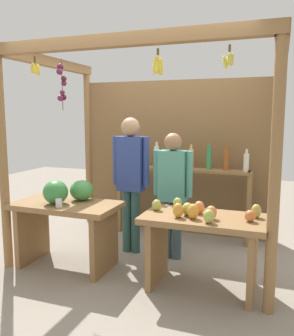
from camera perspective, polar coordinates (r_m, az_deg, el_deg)
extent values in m
plane|color=gray|center=(4.68, 0.83, -13.29)|extent=(12.00, 12.00, 0.00)
cylinder|color=olive|center=(4.30, -21.89, 1.21)|extent=(0.10, 0.10, 2.47)
cylinder|color=olive|center=(3.19, 19.66, -0.94)|extent=(0.10, 0.10, 2.47)
cylinder|color=olive|center=(5.83, -9.30, 3.43)|extent=(0.10, 0.10, 2.47)
cylinder|color=olive|center=(5.08, 19.98, 2.32)|extent=(0.10, 0.10, 2.47)
cube|color=olive|center=(3.54, -4.54, 19.55)|extent=(2.95, 0.12, 0.12)
cube|color=olive|center=(5.06, -15.15, 15.89)|extent=(0.12, 2.00, 0.12)
cube|color=olive|center=(4.16, 20.69, 17.36)|extent=(0.12, 2.00, 0.12)
cube|color=brown|center=(5.31, 4.35, 1.70)|extent=(2.85, 0.04, 2.23)
cylinder|color=brown|center=(4.09, -17.36, 16.11)|extent=(0.02, 0.02, 0.06)
ellipsoid|color=yellow|center=(4.06, -16.91, 14.61)|extent=(0.04, 0.07, 0.12)
ellipsoid|color=yellow|center=(4.09, -16.89, 14.71)|extent=(0.06, 0.05, 0.12)
ellipsoid|color=yellow|center=(4.11, -17.28, 14.84)|extent=(0.07, 0.06, 0.12)
ellipsoid|color=yellow|center=(4.10, -17.71, 14.84)|extent=(0.04, 0.06, 0.12)
ellipsoid|color=yellow|center=(4.07, -17.55, 14.80)|extent=(0.08, 0.05, 0.12)
ellipsoid|color=yellow|center=(4.04, -17.35, 14.80)|extent=(0.07, 0.05, 0.12)
cylinder|color=brown|center=(3.37, 12.98, 18.03)|extent=(0.02, 0.02, 0.06)
ellipsoid|color=#D1CC4C|center=(3.35, 13.28, 16.43)|extent=(0.04, 0.06, 0.12)
ellipsoid|color=#D1CC4C|center=(3.40, 13.24, 16.47)|extent=(0.06, 0.04, 0.12)
ellipsoid|color=#D1CC4C|center=(3.37, 12.51, 15.96)|extent=(0.05, 0.05, 0.12)
ellipsoid|color=#D1CC4C|center=(3.33, 12.22, 16.20)|extent=(0.06, 0.06, 0.12)
ellipsoid|color=#D1CC4C|center=(3.33, 13.00, 16.40)|extent=(0.06, 0.04, 0.12)
cylinder|color=brown|center=(3.47, 1.75, 17.95)|extent=(0.02, 0.02, 0.06)
ellipsoid|color=yellow|center=(3.44, 2.23, 15.66)|extent=(0.05, 0.10, 0.15)
ellipsoid|color=yellow|center=(3.46, 2.16, 15.71)|extent=(0.08, 0.08, 0.16)
ellipsoid|color=yellow|center=(3.48, 1.92, 15.95)|extent=(0.08, 0.04, 0.15)
ellipsoid|color=yellow|center=(3.49, 1.42, 15.76)|extent=(0.06, 0.06, 0.16)
ellipsoid|color=yellow|center=(3.47, 1.27, 16.20)|extent=(0.04, 0.09, 0.15)
ellipsoid|color=yellow|center=(3.44, 1.35, 15.93)|extent=(0.06, 0.06, 0.16)
ellipsoid|color=yellow|center=(3.42, 1.52, 16.14)|extent=(0.06, 0.04, 0.15)
ellipsoid|color=yellow|center=(3.43, 1.92, 16.08)|extent=(0.05, 0.05, 0.15)
cylinder|color=#4C422D|center=(4.16, -13.31, 12.73)|extent=(0.01, 0.01, 0.55)
sphere|color=#511938|center=(4.21, -13.59, 15.34)|extent=(0.07, 0.07, 0.07)
sphere|color=#601E42|center=(4.17, -13.71, 14.64)|extent=(0.07, 0.07, 0.07)
sphere|color=#47142D|center=(4.15, -13.06, 13.63)|extent=(0.06, 0.06, 0.06)
sphere|color=#601E42|center=(4.17, -13.04, 12.97)|extent=(0.06, 0.06, 0.06)
sphere|color=#601E42|center=(4.13, -13.29, 11.59)|extent=(0.06, 0.06, 0.06)
sphere|color=#47142D|center=(4.18, -13.12, 10.87)|extent=(0.07, 0.07, 0.07)
sphere|color=#601E42|center=(4.14, -13.58, 10.71)|extent=(0.06, 0.06, 0.06)
cube|color=olive|center=(4.18, -12.73, -5.80)|extent=(1.20, 0.64, 0.06)
cube|color=olive|center=(4.56, -17.71, -9.71)|extent=(0.06, 0.58, 0.69)
cube|color=olive|center=(4.06, -6.75, -11.61)|extent=(0.06, 0.58, 0.69)
ellipsoid|color=#38843D|center=(4.13, -14.30, -3.73)|extent=(0.38, 0.38, 0.27)
ellipsoid|color=#429347|center=(4.24, -10.32, -3.50)|extent=(0.37, 0.37, 0.23)
cylinder|color=white|center=(4.00, -13.81, -5.37)|extent=(0.07, 0.07, 0.09)
cube|color=olive|center=(3.60, 8.94, -8.01)|extent=(1.20, 0.64, 0.06)
cube|color=olive|center=(3.84, 1.60, -12.77)|extent=(0.06, 0.58, 0.69)
cube|color=olive|center=(3.67, 16.40, -14.15)|extent=(0.06, 0.58, 0.69)
ellipsoid|color=#A8B24C|center=(3.83, 4.86, -5.56)|extent=(0.13, 0.13, 0.12)
ellipsoid|color=#B79E47|center=(3.63, 16.93, -6.54)|extent=(0.14, 0.14, 0.13)
ellipsoid|color=#CC7038|center=(3.49, 16.04, -7.31)|extent=(0.12, 0.12, 0.11)
ellipsoid|color=gold|center=(3.47, 7.34, -6.83)|extent=(0.14, 0.14, 0.15)
ellipsoid|color=#A8B24C|center=(3.74, 1.53, -5.88)|extent=(0.13, 0.13, 0.12)
ellipsoid|color=#E07F47|center=(3.49, 10.13, -6.95)|extent=(0.13, 0.13, 0.13)
ellipsoid|color=#E07F47|center=(3.66, 8.28, -6.20)|extent=(0.13, 0.13, 0.13)
ellipsoid|color=#A8B24C|center=(3.36, 9.78, -7.56)|extent=(0.14, 0.14, 0.13)
ellipsoid|color=gold|center=(3.49, 4.95, -6.71)|extent=(0.11, 0.11, 0.14)
ellipsoid|color=#A8B24C|center=(3.57, 6.45, -6.49)|extent=(0.12, 0.12, 0.13)
cube|color=olive|center=(5.43, -4.09, -4.72)|extent=(0.05, 0.20, 1.00)
cube|color=olive|center=(4.98, 15.86, -6.23)|extent=(0.05, 0.20, 1.00)
cube|color=olive|center=(5.03, 5.51, -0.21)|extent=(1.85, 0.22, 0.04)
cylinder|color=#D8B266|center=(5.30, -3.62, 1.87)|extent=(0.07, 0.07, 0.26)
cylinder|color=#D8B266|center=(5.29, -3.64, 3.59)|extent=(0.03, 0.03, 0.06)
cylinder|color=silver|center=(5.21, -1.09, 1.71)|extent=(0.06, 0.06, 0.25)
cylinder|color=silver|center=(5.19, -1.10, 3.41)|extent=(0.03, 0.03, 0.06)
cylinder|color=silver|center=(5.12, 1.54, 1.86)|extent=(0.07, 0.07, 0.30)
cylinder|color=silver|center=(5.10, 1.55, 3.85)|extent=(0.03, 0.03, 0.06)
cylinder|color=#338C4C|center=(5.05, 4.14, 1.43)|extent=(0.06, 0.06, 0.24)
cylinder|color=#338C4C|center=(5.03, 4.15, 3.12)|extent=(0.03, 0.03, 0.06)
cylinder|color=#D8B266|center=(4.98, 6.98, 1.47)|extent=(0.07, 0.07, 0.27)
cylinder|color=#D8B266|center=(4.97, 7.01, 3.36)|extent=(0.03, 0.03, 0.06)
cylinder|color=#338C4C|center=(4.93, 9.80, 1.48)|extent=(0.07, 0.07, 0.29)
cylinder|color=#338C4C|center=(4.91, 9.85, 3.52)|extent=(0.03, 0.03, 0.06)
cylinder|color=#994C1E|center=(4.89, 12.47, 1.36)|extent=(0.07, 0.07, 0.30)
cylinder|color=#994C1E|center=(4.88, 12.53, 3.44)|extent=(0.03, 0.03, 0.06)
cylinder|color=silver|center=(4.87, 15.46, 0.86)|extent=(0.07, 0.07, 0.23)
cylinder|color=silver|center=(4.85, 15.52, 2.58)|extent=(0.03, 0.03, 0.06)
cylinder|color=#2D5350|center=(4.62, -3.22, -8.35)|extent=(0.11, 0.11, 0.80)
cylinder|color=#2D5350|center=(4.58, -1.83, -8.51)|extent=(0.11, 0.11, 0.80)
cube|color=#2D428C|center=(4.45, -2.59, 0.68)|extent=(0.32, 0.19, 0.67)
cylinder|color=#2D428C|center=(4.52, -4.93, 1.22)|extent=(0.08, 0.08, 0.61)
cylinder|color=#2D428C|center=(4.37, -0.18, 1.00)|extent=(0.08, 0.08, 0.61)
sphere|color=tan|center=(4.41, -2.63, 6.51)|extent=(0.23, 0.23, 0.23)
cylinder|color=#395059|center=(4.44, 3.25, -9.62)|extent=(0.11, 0.11, 0.71)
cylinder|color=#395059|center=(4.41, 4.76, -9.77)|extent=(0.11, 0.11, 0.71)
cube|color=teal|center=(4.27, 4.09, -1.26)|extent=(0.32, 0.19, 0.60)
cylinder|color=teal|center=(4.32, 1.55, -0.71)|extent=(0.08, 0.08, 0.54)
cylinder|color=teal|center=(4.21, 6.71, -1.00)|extent=(0.08, 0.08, 0.54)
sphere|color=#997051|center=(4.22, 4.15, 4.17)|extent=(0.21, 0.21, 0.21)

